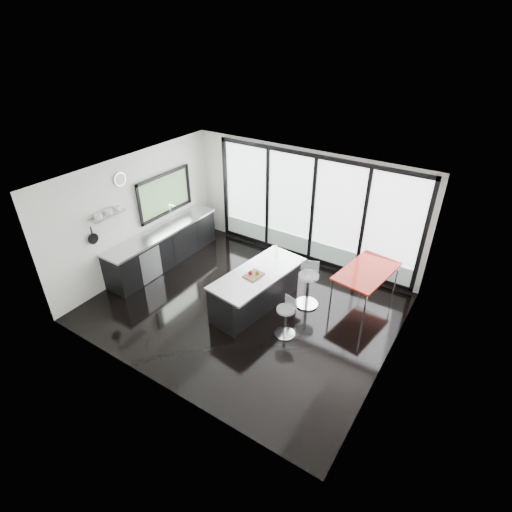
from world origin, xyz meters
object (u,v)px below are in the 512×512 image
Objects in this scene: island at (256,288)px; red_table at (364,286)px; bar_stool_far at (308,290)px; bar_stool_near at (285,322)px.

red_table is at bearing 36.33° from island.
island is 2.90× the size of bar_stool_far.
bar_stool_near is at bearing -24.84° from island.
red_table reaches higher than bar_stool_near.
island reaches higher than bar_stool_near.
island is 2.32m from red_table.
bar_stool_far is at bearing -142.39° from red_table.
bar_stool_far reaches higher than bar_stool_near.
bar_stool_near is at bearing -116.30° from red_table.
bar_stool_far is at bearing 109.46° from bar_stool_near.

